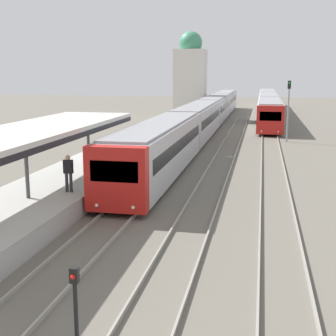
% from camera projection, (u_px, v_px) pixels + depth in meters
% --- Properties ---
extents(platform_canopy, '(4.00, 17.91, 2.90)m').
position_uv_depth(platform_canopy, '(25.00, 133.00, 19.26)').
color(platform_canopy, beige).
rests_on(platform_canopy, station_platform).
extents(person_on_platform, '(0.40, 0.22, 1.66)m').
position_uv_depth(person_on_platform, '(68.00, 171.00, 20.66)').
color(person_on_platform, '#2D2D33').
rests_on(person_on_platform, station_platform).
extents(train_near, '(2.68, 66.68, 3.19)m').
position_uv_depth(train_near, '(207.00, 113.00, 51.37)').
color(train_near, red).
rests_on(train_near, ground_plane).
extents(train_far, '(2.64, 49.24, 3.13)m').
position_uv_depth(train_far, '(268.00, 103.00, 68.34)').
color(train_far, red).
rests_on(train_far, ground_plane).
extents(signal_post_near, '(0.20, 0.22, 1.79)m').
position_uv_depth(signal_post_near, '(75.00, 296.00, 10.53)').
color(signal_post_near, black).
rests_on(signal_post_near, ground_plane).
extents(signal_mast_far, '(0.28, 0.29, 5.42)m').
position_uv_depth(signal_mast_far, '(288.00, 104.00, 41.24)').
color(signal_mast_far, gray).
rests_on(signal_mast_far, ground_plane).
extents(distant_domed_building, '(4.00, 4.00, 11.45)m').
position_uv_depth(distant_domed_building, '(190.00, 78.00, 61.87)').
color(distant_domed_building, silver).
rests_on(distant_domed_building, ground_plane).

